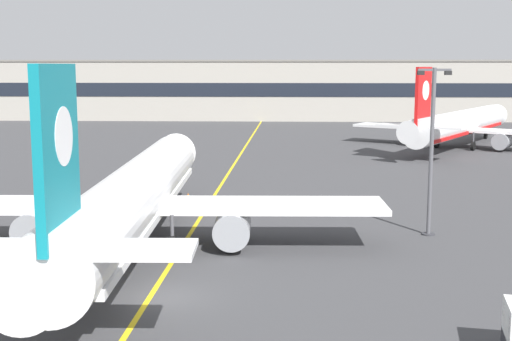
{
  "coord_description": "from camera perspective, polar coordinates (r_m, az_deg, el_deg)",
  "views": [
    {
      "loc": [
        6.14,
        -33.04,
        11.6
      ],
      "look_at": [
        4.57,
        5.76,
        5.62
      ],
      "focal_mm": 48.21,
      "sensor_mm": 36.0,
      "label": 1
    }
  ],
  "objects": [
    {
      "name": "ground_plane",
      "position": [
        35.55,
        -7.89,
        -10.38
      ],
      "size": [
        400.0,
        400.0,
        0.0
      ],
      "primitive_type": "plane",
      "color": "#3D3D3F"
    },
    {
      "name": "airliner_foreground",
      "position": [
        44.17,
        -10.04,
        -2.12
      ],
      "size": [
        32.12,
        41.47,
        11.65
      ],
      "color": "white",
      "rests_on": "ground"
    },
    {
      "name": "taxiway_centreline",
      "position": [
        64.39,
        -3.2,
        -1.64
      ],
      "size": [
        3.68,
        179.97,
        0.01
      ],
      "primitive_type": "cube",
      "rotation": [
        0.0,
        0.0,
        -0.02
      ],
      "color": "yellow",
      "rests_on": "ground"
    },
    {
      "name": "terminal_building",
      "position": [
        148.26,
        0.65,
        6.72
      ],
      "size": [
        135.26,
        12.4,
        12.67
      ],
      "color": "#9E998E",
      "rests_on": "ground"
    },
    {
      "name": "airliner_background",
      "position": [
        100.73,
        16.52,
        3.66
      ],
      "size": [
        29.25,
        36.36,
        11.38
      ],
      "color": "white",
      "rests_on": "ground"
    },
    {
      "name": "apron_lamp_post",
      "position": [
        48.01,
        14.36,
        1.79
      ],
      "size": [
        2.24,
        0.9,
        11.43
      ],
      "color": "#515156",
      "rests_on": "ground"
    },
    {
      "name": "safety_cone_by_nose_gear",
      "position": [
        60.29,
        -5.65,
        -2.13
      ],
      "size": [
        0.44,
        0.44,
        0.55
      ],
      "color": "orange",
      "rests_on": "ground"
    }
  ]
}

